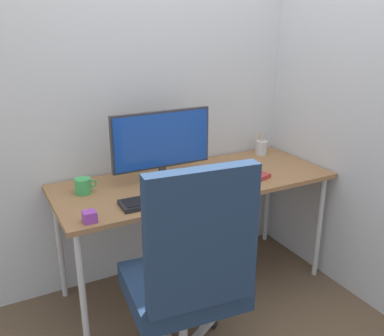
{
  "coord_description": "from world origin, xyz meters",
  "views": [
    {
      "loc": [
        -1.12,
        -2.08,
        1.63
      ],
      "look_at": [
        -0.05,
        -0.07,
        0.83
      ],
      "focal_mm": 39.88,
      "sensor_mm": 36.0,
      "label": 1
    }
  ],
  "objects_px": {
    "monitor": "(162,142)",
    "pen_holder": "(261,147)",
    "office_chair": "(190,273)",
    "keyboard": "(163,199)",
    "desk_clamp_accessory": "(90,217)",
    "coffee_mug": "(83,186)",
    "notebook": "(253,175)",
    "mouse": "(222,182)"
  },
  "relations": [
    {
      "from": "pen_holder",
      "to": "desk_clamp_accessory",
      "type": "distance_m",
      "value": 1.43
    },
    {
      "from": "desk_clamp_accessory",
      "to": "pen_holder",
      "type": "bearing_deg",
      "value": 19.64
    },
    {
      "from": "monitor",
      "to": "pen_holder",
      "type": "distance_m",
      "value": 0.86
    },
    {
      "from": "office_chair",
      "to": "notebook",
      "type": "xyz_separation_m",
      "value": [
        0.71,
        0.53,
        0.17
      ]
    },
    {
      "from": "office_chair",
      "to": "keyboard",
      "type": "height_order",
      "value": "office_chair"
    },
    {
      "from": "notebook",
      "to": "coffee_mug",
      "type": "height_order",
      "value": "coffee_mug"
    },
    {
      "from": "pen_holder",
      "to": "coffee_mug",
      "type": "distance_m",
      "value": 1.29
    },
    {
      "from": "pen_holder",
      "to": "coffee_mug",
      "type": "relative_size",
      "value": 1.26
    },
    {
      "from": "desk_clamp_accessory",
      "to": "monitor",
      "type": "bearing_deg",
      "value": 32.3
    },
    {
      "from": "monitor",
      "to": "mouse",
      "type": "bearing_deg",
      "value": -37.84
    },
    {
      "from": "office_chair",
      "to": "pen_holder",
      "type": "xyz_separation_m",
      "value": [
        1.02,
        0.87,
        0.2
      ]
    },
    {
      "from": "monitor",
      "to": "keyboard",
      "type": "distance_m",
      "value": 0.37
    },
    {
      "from": "monitor",
      "to": "desk_clamp_accessory",
      "type": "xyz_separation_m",
      "value": [
        -0.52,
        -0.33,
        -0.21
      ]
    },
    {
      "from": "office_chair",
      "to": "coffee_mug",
      "type": "distance_m",
      "value": 0.82
    },
    {
      "from": "office_chair",
      "to": "coffee_mug",
      "type": "bearing_deg",
      "value": 109.35
    },
    {
      "from": "keyboard",
      "to": "pen_holder",
      "type": "height_order",
      "value": "pen_holder"
    },
    {
      "from": "office_chair",
      "to": "monitor",
      "type": "bearing_deg",
      "value": 74.76
    },
    {
      "from": "pen_holder",
      "to": "notebook",
      "type": "relative_size",
      "value": 0.9
    },
    {
      "from": "notebook",
      "to": "desk_clamp_accessory",
      "type": "bearing_deg",
      "value": 169.87
    },
    {
      "from": "keyboard",
      "to": "coffee_mug",
      "type": "bearing_deg",
      "value": 138.68
    },
    {
      "from": "pen_holder",
      "to": "desk_clamp_accessory",
      "type": "height_order",
      "value": "pen_holder"
    },
    {
      "from": "mouse",
      "to": "desk_clamp_accessory",
      "type": "bearing_deg",
      "value": 171.03
    },
    {
      "from": "mouse",
      "to": "notebook",
      "type": "relative_size",
      "value": 0.63
    },
    {
      "from": "mouse",
      "to": "pen_holder",
      "type": "xyz_separation_m",
      "value": [
        0.55,
        0.36,
        0.03
      ]
    },
    {
      "from": "office_chair",
      "to": "notebook",
      "type": "height_order",
      "value": "office_chair"
    },
    {
      "from": "monitor",
      "to": "mouse",
      "type": "distance_m",
      "value": 0.41
    },
    {
      "from": "desk_clamp_accessory",
      "to": "office_chair",
      "type": "bearing_deg",
      "value": -50.35
    },
    {
      "from": "mouse",
      "to": "desk_clamp_accessory",
      "type": "relative_size",
      "value": 1.81
    },
    {
      "from": "keyboard",
      "to": "mouse",
      "type": "distance_m",
      "value": 0.4
    },
    {
      "from": "office_chair",
      "to": "notebook",
      "type": "relative_size",
      "value": 6.38
    },
    {
      "from": "pen_holder",
      "to": "coffee_mug",
      "type": "xyz_separation_m",
      "value": [
        -1.28,
        -0.12,
        -0.01
      ]
    },
    {
      "from": "keyboard",
      "to": "desk_clamp_accessory",
      "type": "bearing_deg",
      "value": -171.77
    },
    {
      "from": "mouse",
      "to": "coffee_mug",
      "type": "height_order",
      "value": "coffee_mug"
    },
    {
      "from": "mouse",
      "to": "coffee_mug",
      "type": "xyz_separation_m",
      "value": [
        -0.74,
        0.24,
        0.03
      ]
    },
    {
      "from": "keyboard",
      "to": "coffee_mug",
      "type": "xyz_separation_m",
      "value": [
        -0.34,
        0.3,
        0.03
      ]
    },
    {
      "from": "pen_holder",
      "to": "notebook",
      "type": "bearing_deg",
      "value": -132.45
    },
    {
      "from": "notebook",
      "to": "monitor",
      "type": "bearing_deg",
      "value": 141.54
    },
    {
      "from": "coffee_mug",
      "to": "desk_clamp_accessory",
      "type": "height_order",
      "value": "coffee_mug"
    },
    {
      "from": "desk_clamp_accessory",
      "to": "mouse",
      "type": "bearing_deg",
      "value": 8.19
    },
    {
      "from": "monitor",
      "to": "notebook",
      "type": "xyz_separation_m",
      "value": [
        0.51,
        -0.19,
        -0.23
      ]
    },
    {
      "from": "coffee_mug",
      "to": "pen_holder",
      "type": "bearing_deg",
      "value": 5.46
    },
    {
      "from": "notebook",
      "to": "coffee_mug",
      "type": "distance_m",
      "value": 0.99
    }
  ]
}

